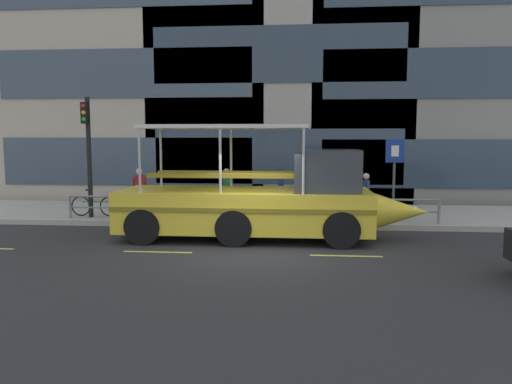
% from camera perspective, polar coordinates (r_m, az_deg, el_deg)
% --- Properties ---
extents(ground_plane, '(120.00, 120.00, 0.00)m').
position_cam_1_polar(ground_plane, '(13.17, -0.42, -6.60)').
color(ground_plane, '#2B2B2D').
extents(sidewalk, '(32.00, 4.80, 0.18)m').
position_cam_1_polar(sidewalk, '(18.64, 1.23, -2.52)').
color(sidewalk, '#A8A59E').
rests_on(sidewalk, ground_plane).
extents(curb_edge, '(32.00, 0.18, 0.18)m').
position_cam_1_polar(curb_edge, '(16.19, 0.63, -3.86)').
color(curb_edge, '#B2ADA3').
rests_on(curb_edge, ground_plane).
extents(lane_centreline, '(25.80, 0.12, 0.01)m').
position_cam_1_polar(lane_centreline, '(12.65, -0.66, -7.12)').
color(lane_centreline, '#DBD64C').
rests_on(lane_centreline, ground_plane).
extents(curb_guardrail, '(12.43, 0.09, 0.79)m').
position_cam_1_polar(curb_guardrail, '(16.47, -0.88, -1.49)').
color(curb_guardrail, gray).
rests_on(curb_guardrail, sidewalk).
extents(traffic_light_pole, '(0.24, 0.46, 4.14)m').
position_cam_1_polar(traffic_light_pole, '(17.96, -18.77, 5.14)').
color(traffic_light_pole, black).
rests_on(traffic_light_pole, sidewalk).
extents(parking_sign, '(0.60, 0.12, 2.70)m').
position_cam_1_polar(parking_sign, '(16.99, 15.63, 2.92)').
color(parking_sign, '#4C4F54').
rests_on(parking_sign, sidewalk).
extents(leaned_bicycle, '(1.74, 0.46, 0.96)m').
position_cam_1_polar(leaned_bicycle, '(18.36, -18.02, -1.49)').
color(leaned_bicycle, black).
rests_on(leaned_bicycle, sidewalk).
extents(duck_tour_boat, '(9.00, 2.47, 3.29)m').
position_cam_1_polar(duck_tour_boat, '(14.34, 0.86, -1.11)').
color(duck_tour_boat, yellow).
rests_on(duck_tour_boat, ground_plane).
extents(pedestrian_near_bow, '(0.28, 0.42, 1.57)m').
position_cam_1_polar(pedestrian_near_bow, '(17.10, 12.51, 0.04)').
color(pedestrian_near_bow, black).
rests_on(pedestrian_near_bow, sidewalk).
extents(pedestrian_mid_left, '(0.21, 0.45, 1.56)m').
position_cam_1_polar(pedestrian_mid_left, '(17.87, 2.92, 0.42)').
color(pedestrian_mid_left, black).
rests_on(pedestrian_mid_left, sidewalk).
extents(pedestrian_mid_right, '(0.44, 0.30, 1.67)m').
position_cam_1_polar(pedestrian_mid_right, '(17.59, -3.41, 0.55)').
color(pedestrian_mid_right, '#1E2338').
rests_on(pedestrian_mid_right, sidewalk).
extents(pedestrian_near_stern, '(0.46, 0.27, 1.67)m').
position_cam_1_polar(pedestrian_near_stern, '(18.22, -13.24, 0.59)').
color(pedestrian_near_stern, '#47423D').
rests_on(pedestrian_near_stern, sidewalk).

